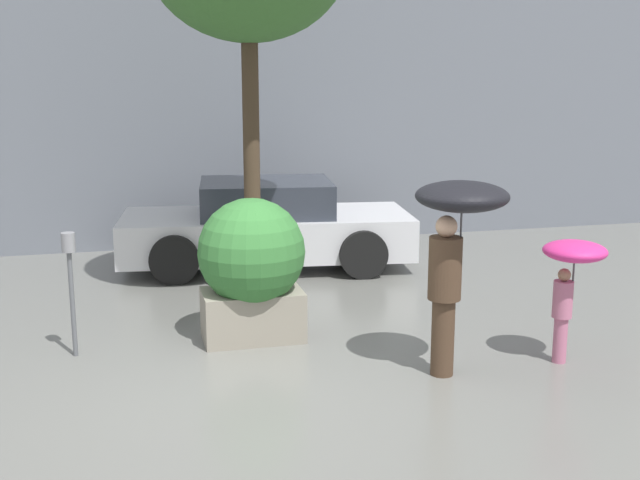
{
  "coord_description": "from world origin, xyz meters",
  "views": [
    {
      "loc": [
        -1.14,
        -7.02,
        2.97
      ],
      "look_at": [
        1.04,
        1.6,
        1.05
      ],
      "focal_mm": 45.0,
      "sensor_mm": 36.0,
      "label": 1
    }
  ],
  "objects": [
    {
      "name": "building_facade",
      "position": [
        0.0,
        6.5,
        3.0
      ],
      "size": [
        18.0,
        0.3,
        6.0
      ],
      "color": "slate",
      "rests_on": "ground"
    },
    {
      "name": "person_child",
      "position": [
        3.22,
        -0.08,
        1.02
      ],
      "size": [
        0.64,
        0.64,
        1.27
      ],
      "rotation": [
        0.0,
        0.0,
        -0.25
      ],
      "color": "#B76684",
      "rests_on": "ground"
    },
    {
      "name": "ground_plane",
      "position": [
        0.0,
        0.0,
        0.0
      ],
      "size": [
        40.0,
        40.0,
        0.0
      ],
      "primitive_type": "plane",
      "color": "slate"
    },
    {
      "name": "parking_meter",
      "position": [
        -1.68,
        1.35,
        0.95
      ],
      "size": [
        0.14,
        0.14,
        1.32
      ],
      "color": "#595B60",
      "rests_on": "ground"
    },
    {
      "name": "planter_box",
      "position": [
        0.22,
        1.43,
        0.86
      ],
      "size": [
        1.18,
        1.18,
        1.59
      ],
      "color": "gray",
      "rests_on": "ground"
    },
    {
      "name": "parked_car_near",
      "position": [
        0.99,
        4.7,
        0.61
      ],
      "size": [
        4.5,
        2.39,
        1.31
      ],
      "rotation": [
        0.0,
        0.0,
        1.44
      ],
      "color": "silver",
      "rests_on": "ground"
    },
    {
      "name": "person_adult",
      "position": [
        1.95,
        -0.09,
        1.48
      ],
      "size": [
        0.89,
        0.89,
        1.92
      ],
      "rotation": [
        0.0,
        0.0,
        -0.07
      ],
      "color": "#473323",
      "rests_on": "ground"
    }
  ]
}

